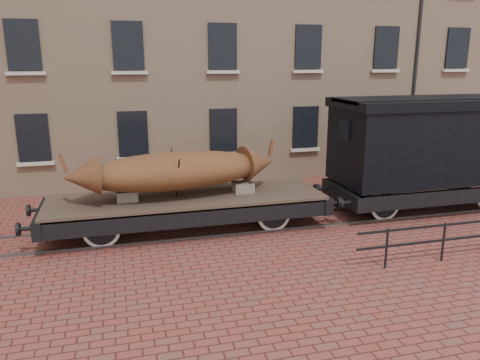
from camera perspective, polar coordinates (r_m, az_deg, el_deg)
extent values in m
plane|color=brown|center=(14.26, -1.40, -5.68)|extent=(90.00, 90.00, 0.00)
cube|color=#DAB28A|center=(23.91, -0.09, 19.48)|extent=(40.00, 10.00, 14.00)
cube|color=black|center=(18.41, -23.88, 4.76)|extent=(1.10, 0.12, 1.70)
cube|color=beige|center=(18.51, -23.61, 1.84)|extent=(1.30, 0.18, 0.12)
cube|color=black|center=(18.19, -12.91, 5.53)|extent=(1.10, 0.12, 1.70)
cube|color=beige|center=(18.30, -12.73, 2.57)|extent=(1.30, 0.18, 0.12)
cube|color=black|center=(18.64, -2.05, 6.10)|extent=(1.10, 0.12, 1.70)
cube|color=beige|center=(18.75, -1.98, 3.20)|extent=(1.30, 0.18, 0.12)
cube|color=black|center=(19.72, 7.97, 6.43)|extent=(1.10, 0.12, 1.70)
cube|color=beige|center=(19.81, 7.94, 3.68)|extent=(1.30, 0.18, 0.12)
cube|color=black|center=(21.31, 16.74, 6.55)|extent=(1.10, 0.12, 1.70)
cube|color=beige|center=(21.41, 16.64, 4.01)|extent=(1.30, 0.18, 0.12)
cube|color=black|center=(23.33, 24.14, 6.54)|extent=(1.10, 0.12, 1.70)
cube|color=beige|center=(23.42, 23.99, 4.22)|extent=(1.30, 0.18, 0.12)
cube|color=black|center=(18.21, -24.93, 14.72)|extent=(1.10, 0.12, 1.70)
cube|color=beige|center=(18.15, -24.64, 11.74)|extent=(1.30, 0.18, 0.12)
cube|color=black|center=(17.99, -13.50, 15.65)|extent=(1.10, 0.12, 1.70)
cube|color=beige|center=(17.93, -13.31, 12.62)|extent=(1.30, 0.18, 0.12)
cube|color=black|center=(18.45, -2.14, 15.98)|extent=(1.10, 0.12, 1.70)
cube|color=beige|center=(18.39, -2.07, 13.02)|extent=(1.30, 0.18, 0.12)
cube|color=black|center=(19.53, 8.31, 15.76)|extent=(1.10, 0.12, 1.70)
cube|color=beige|center=(19.48, 8.28, 12.97)|extent=(1.30, 0.18, 0.12)
cube|color=black|center=(21.15, 17.38, 15.16)|extent=(1.10, 0.12, 1.70)
cube|color=beige|center=(21.10, 17.27, 12.59)|extent=(1.30, 0.18, 0.12)
cube|color=black|center=(23.18, 24.97, 14.38)|extent=(1.10, 0.12, 1.70)
cube|color=beige|center=(23.13, 24.81, 12.03)|extent=(1.30, 0.18, 0.12)
cylinder|color=black|center=(22.06, 21.22, 18.98)|extent=(0.14, 0.14, 14.00)
cube|color=#59595E|center=(13.59, -0.68, -6.57)|extent=(30.00, 0.08, 0.06)
cube|color=#59595E|center=(14.91, -2.05, -4.65)|extent=(30.00, 0.08, 0.06)
cylinder|color=black|center=(11.91, 17.43, -7.96)|extent=(0.06, 0.06, 1.00)
cylinder|color=black|center=(12.81, 23.55, -6.94)|extent=(0.06, 0.06, 1.00)
cube|color=#42352B|center=(13.72, -6.46, -2.21)|extent=(7.93, 2.32, 0.13)
cube|color=black|center=(12.79, -5.69, -4.64)|extent=(7.93, 0.17, 0.48)
cube|color=black|center=(14.82, -7.07, -1.99)|extent=(7.93, 0.17, 0.48)
cube|color=black|center=(13.82, -22.93, -4.28)|extent=(0.23, 2.43, 0.48)
cylinder|color=black|center=(13.13, -24.65, -5.43)|extent=(0.37, 0.11, 0.11)
cylinder|color=black|center=(13.17, -25.42, -5.46)|extent=(0.08, 0.34, 0.34)
cylinder|color=black|center=(14.62, -23.68, -3.37)|extent=(0.37, 0.11, 0.11)
cylinder|color=black|center=(14.65, -24.38, -3.41)|extent=(0.08, 0.34, 0.34)
cube|color=black|center=(14.87, 8.85, -2.00)|extent=(0.23, 2.43, 0.48)
cylinder|color=black|center=(14.30, 11.20, -2.77)|extent=(0.37, 0.11, 0.11)
cylinder|color=black|center=(14.38, 11.85, -2.71)|extent=(0.08, 0.34, 0.34)
cylinder|color=black|center=(15.68, 8.68, -1.13)|extent=(0.37, 0.11, 0.11)
cylinder|color=black|center=(15.75, 9.28, -1.08)|extent=(0.08, 0.34, 0.34)
cylinder|color=black|center=(13.75, -16.50, -4.83)|extent=(0.11, 2.01, 0.11)
cylinder|color=silver|center=(13.07, -16.55, -5.84)|extent=(1.01, 0.07, 1.01)
cylinder|color=black|center=(13.07, -16.55, -5.84)|extent=(0.83, 0.11, 0.83)
cube|color=black|center=(12.87, -16.64, -4.98)|extent=(0.95, 0.08, 0.11)
cylinder|color=silver|center=(14.44, -16.45, -3.91)|extent=(1.01, 0.07, 1.01)
cylinder|color=black|center=(14.44, -16.45, -3.91)|extent=(0.83, 0.11, 0.83)
cube|color=black|center=(14.48, -16.51, -2.80)|extent=(0.95, 0.08, 0.11)
cylinder|color=black|center=(14.40, 3.21, -3.36)|extent=(0.11, 2.01, 0.11)
cylinder|color=silver|center=(13.76, 4.14, -4.24)|extent=(1.01, 0.07, 1.01)
cylinder|color=black|center=(13.76, 4.14, -4.24)|extent=(0.83, 0.11, 0.83)
cube|color=black|center=(13.56, 4.34, -3.39)|extent=(0.95, 0.08, 0.11)
cylinder|color=silver|center=(15.06, 2.36, -2.55)|extent=(1.01, 0.07, 1.01)
cylinder|color=black|center=(15.06, 2.36, -2.55)|extent=(0.83, 0.11, 0.83)
cube|color=black|center=(15.10, 2.22, -1.49)|extent=(0.95, 0.08, 0.11)
cube|color=black|center=(13.85, -6.41, -3.84)|extent=(4.23, 0.06, 0.06)
cube|color=slate|center=(13.54, -13.58, -1.84)|extent=(0.58, 0.53, 0.30)
cube|color=slate|center=(14.00, 0.37, -0.88)|extent=(0.58, 0.53, 0.30)
ellipsoid|color=brown|center=(13.47, -7.85, 1.11)|extent=(5.55, 2.21, 1.08)
cone|color=brown|center=(13.15, -18.80, 0.35)|extent=(1.03, 1.11, 1.03)
cube|color=brown|center=(13.06, -20.77, 1.89)|extent=(0.22, 0.13, 0.52)
cone|color=brown|center=(14.23, 2.25, 2.15)|extent=(1.03, 1.11, 1.03)
cube|color=brown|center=(14.31, 3.81, 3.84)|extent=(0.22, 0.13, 0.52)
cylinder|color=black|center=(13.08, -7.59, 0.13)|extent=(0.05, 0.92, 1.31)
cylinder|color=black|center=(13.92, -8.07, 0.99)|extent=(0.05, 0.92, 1.31)
cube|color=black|center=(16.06, 24.11, -1.93)|extent=(6.23, 0.17, 0.47)
cube|color=black|center=(17.81, 19.56, 0.03)|extent=(6.23, 0.17, 0.47)
cube|color=black|center=(15.29, 12.28, -1.75)|extent=(0.23, 2.49, 0.47)
cylinder|color=black|center=(14.38, 12.12, -2.78)|extent=(0.08, 0.33, 0.33)
cylinder|color=black|center=(15.81, 9.41, -1.07)|extent=(0.08, 0.33, 0.33)
cylinder|color=black|center=(15.90, 15.91, -2.21)|extent=(0.10, 1.97, 0.10)
cylinder|color=silver|center=(15.32, 17.27, -2.95)|extent=(1.00, 0.07, 1.00)
cylinder|color=black|center=(15.32, 17.27, -2.95)|extent=(0.82, 0.10, 0.82)
cylinder|color=silver|center=(16.49, 14.64, -1.53)|extent=(1.00, 0.07, 1.00)
cylinder|color=black|center=(16.49, 14.64, -1.53)|extent=(0.82, 0.10, 0.82)
cylinder|color=black|center=(18.21, 26.66, -1.13)|extent=(0.10, 1.97, 0.10)
cylinder|color=silver|center=(18.73, 25.22, -0.57)|extent=(1.00, 0.07, 1.00)
cylinder|color=black|center=(18.73, 25.22, -0.57)|extent=(0.82, 0.10, 0.82)
cube|color=black|center=(16.61, 22.20, 4.12)|extent=(6.23, 2.49, 2.39)
cube|color=black|center=(16.45, 22.65, 8.71)|extent=(6.42, 2.64, 0.29)
cube|color=black|center=(16.44, 22.68, 9.10)|extent=(6.42, 1.77, 0.12)
cube|color=black|center=(14.85, 12.64, 5.96)|extent=(0.08, 0.62, 0.62)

